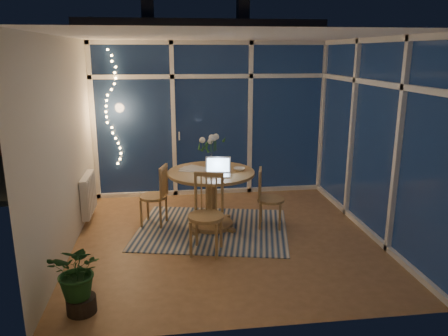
# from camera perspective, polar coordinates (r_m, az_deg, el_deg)

# --- Properties ---
(floor) EXTENTS (4.00, 4.00, 0.00)m
(floor) POSITION_cam_1_polar(r_m,az_deg,el_deg) (5.94, 0.52, -9.08)
(floor) COLOR olive
(floor) RESTS_ON ground
(ceiling) EXTENTS (4.00, 4.00, 0.00)m
(ceiling) POSITION_cam_1_polar(r_m,az_deg,el_deg) (5.43, 0.59, 16.87)
(ceiling) COLOR white
(ceiling) RESTS_ON wall_back
(wall_back) EXTENTS (4.00, 0.04, 2.60)m
(wall_back) POSITION_cam_1_polar(r_m,az_deg,el_deg) (7.50, -1.61, 6.35)
(wall_back) COLOR beige
(wall_back) RESTS_ON floor
(wall_front) EXTENTS (4.00, 0.04, 2.60)m
(wall_front) POSITION_cam_1_polar(r_m,az_deg,el_deg) (3.63, 5.00, -3.00)
(wall_front) COLOR beige
(wall_front) RESTS_ON floor
(wall_left) EXTENTS (0.04, 4.00, 2.60)m
(wall_left) POSITION_cam_1_polar(r_m,az_deg,el_deg) (5.62, -20.08, 2.57)
(wall_left) COLOR beige
(wall_left) RESTS_ON floor
(wall_right) EXTENTS (0.04, 4.00, 2.60)m
(wall_right) POSITION_cam_1_polar(r_m,az_deg,el_deg) (6.14, 19.39, 3.61)
(wall_right) COLOR beige
(wall_right) RESTS_ON floor
(window_wall_back) EXTENTS (4.00, 0.10, 2.60)m
(window_wall_back) POSITION_cam_1_polar(r_m,az_deg,el_deg) (7.46, -1.57, 6.31)
(window_wall_back) COLOR white
(window_wall_back) RESTS_ON floor
(window_wall_right) EXTENTS (0.10, 4.00, 2.60)m
(window_wall_right) POSITION_cam_1_polar(r_m,az_deg,el_deg) (6.13, 19.06, 3.61)
(window_wall_right) COLOR white
(window_wall_right) RESTS_ON floor
(radiator) EXTENTS (0.10, 0.70, 0.58)m
(radiator) POSITION_cam_1_polar(r_m,az_deg,el_deg) (6.69, -17.31, -3.31)
(radiator) COLOR silver
(radiator) RESTS_ON wall_left
(fairy_lights) EXTENTS (0.24, 0.10, 1.85)m
(fairy_lights) POSITION_cam_1_polar(r_m,az_deg,el_deg) (7.36, -14.51, 7.50)
(fairy_lights) COLOR #FFBD66
(fairy_lights) RESTS_ON window_wall_back
(garden_patio) EXTENTS (12.00, 6.00, 0.10)m
(garden_patio) POSITION_cam_1_polar(r_m,az_deg,el_deg) (10.74, -0.57, 1.58)
(garden_patio) COLOR black
(garden_patio) RESTS_ON ground
(garden_fence) EXTENTS (11.00, 0.08, 1.80)m
(garden_fence) POSITION_cam_1_polar(r_m,az_deg,el_deg) (11.00, -3.51, 6.97)
(garden_fence) COLOR #3A1E15
(garden_fence) RESTS_ON ground
(neighbour_roof) EXTENTS (7.00, 3.00, 2.20)m
(neighbour_roof) POSITION_cam_1_polar(r_m,az_deg,el_deg) (13.92, -3.24, 14.00)
(neighbour_roof) COLOR #303339
(neighbour_roof) RESTS_ON ground
(garden_shrubs) EXTENTS (0.90, 0.90, 0.90)m
(garden_shrubs) POSITION_cam_1_polar(r_m,az_deg,el_deg) (8.99, -7.58, 2.15)
(garden_shrubs) COLOR black
(garden_shrubs) RESTS_ON ground
(rug) EXTENTS (2.38, 2.06, 0.01)m
(rug) POSITION_cam_1_polar(r_m,az_deg,el_deg) (6.20, -1.54, -7.96)
(rug) COLOR beige
(rug) RESTS_ON floor
(dining_table) EXTENTS (1.43, 1.43, 0.82)m
(dining_table) POSITION_cam_1_polar(r_m,az_deg,el_deg) (6.15, -1.67, -4.13)
(dining_table) COLOR olive
(dining_table) RESTS_ON floor
(chair_left) EXTENTS (0.52, 0.52, 0.90)m
(chair_left) POSITION_cam_1_polar(r_m,az_deg,el_deg) (6.29, -9.22, -3.51)
(chair_left) COLOR olive
(chair_left) RESTS_ON floor
(chair_right) EXTENTS (0.49, 0.49, 0.86)m
(chair_right) POSITION_cam_1_polar(r_m,az_deg,el_deg) (6.16, 6.12, -3.94)
(chair_right) COLOR olive
(chair_right) RESTS_ON floor
(chair_front) EXTENTS (0.58, 0.58, 1.00)m
(chair_front) POSITION_cam_1_polar(r_m,az_deg,el_deg) (5.34, -2.36, -6.11)
(chair_front) COLOR olive
(chair_front) RESTS_ON floor
(laptop) EXTENTS (0.39, 0.34, 0.25)m
(laptop) POSITION_cam_1_polar(r_m,az_deg,el_deg) (5.78, -0.83, 0.19)
(laptop) COLOR silver
(laptop) RESTS_ON dining_table
(flower_vase) EXTENTS (0.24, 0.24, 0.21)m
(flower_vase) POSITION_cam_1_polar(r_m,az_deg,el_deg) (6.27, -1.64, 1.16)
(flower_vase) COLOR white
(flower_vase) RESTS_ON dining_table
(bowl) EXTENTS (0.18, 0.18, 0.04)m
(bowl) POSITION_cam_1_polar(r_m,az_deg,el_deg) (6.07, 2.00, -0.16)
(bowl) COLOR white
(bowl) RESTS_ON dining_table
(newspapers) EXTENTS (0.47, 0.45, 0.01)m
(newspapers) POSITION_cam_1_polar(r_m,az_deg,el_deg) (6.15, -3.92, -0.11)
(newspapers) COLOR beige
(newspapers) RESTS_ON dining_table
(phone) EXTENTS (0.11, 0.09, 0.01)m
(phone) POSITION_cam_1_polar(r_m,az_deg,el_deg) (5.99, -1.84, -0.50)
(phone) COLOR black
(phone) RESTS_ON dining_table
(potted_plant) EXTENTS (0.64, 0.59, 0.76)m
(potted_plant) POSITION_cam_1_polar(r_m,az_deg,el_deg) (4.43, -18.43, -13.28)
(potted_plant) COLOR #19461C
(potted_plant) RESTS_ON floor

